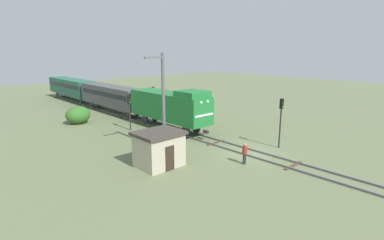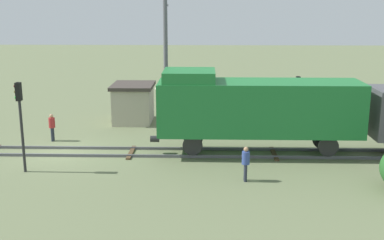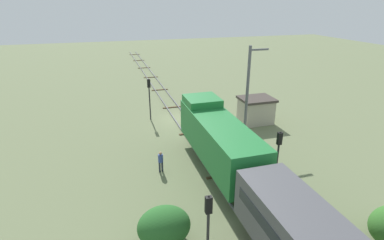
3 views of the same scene
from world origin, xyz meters
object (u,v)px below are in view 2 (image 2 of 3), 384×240
Objects in this scene: traffic_signal_near at (20,111)px; relay_hut at (133,103)px; catenary_mast at (166,63)px; worker_near_track at (52,125)px; worker_by_signal at (246,161)px; locomotive at (256,106)px; traffic_signal_mid at (297,96)px.

traffic_signal_near is 1.30× the size of relay_hut.
worker_near_track is at bearing -68.81° from catenary_mast.
traffic_signal_near reaches higher than worker_near_track.
worker_by_signal is (6.60, 11.36, 0.00)m from worker_near_track.
locomotive is at bearing 120.85° from worker_near_track.
traffic_signal_mid is 2.31× the size of worker_near_track.
relay_hut is (-10.70, 3.97, -1.76)m from traffic_signal_near.
traffic_signal_near is at bearing -38.37° from catenary_mast.
traffic_signal_mid is 2.31× the size of worker_by_signal.
traffic_signal_near is 16.20m from traffic_signal_mid.
catenary_mast is (-8.26, 6.54, 1.38)m from traffic_signal_near.
traffic_signal_near is at bearing -74.93° from locomotive.
traffic_signal_near is at bearing -20.36° from relay_hut.
traffic_signal_mid is 0.46× the size of catenary_mast.
catenary_mast is at bearing -101.36° from traffic_signal_mid.
traffic_signal_near is at bearing 45.22° from worker_near_track.
traffic_signal_mid is 8.60m from catenary_mast.
traffic_signal_near is 2.69× the size of worker_near_track.
catenary_mast reaches higher than worker_by_signal.
locomotive is 7.57m from catenary_mast.
relay_hut is at bearing -110.76° from traffic_signal_mid.
worker_by_signal is at bearing 84.82° from traffic_signal_near.
traffic_signal_near is 11.29m from worker_by_signal.
worker_by_signal is at bearing -11.40° from locomotive.
relay_hut is at bearing 129.96° from worker_by_signal.
worker_near_track is (-5.60, -0.32, -2.16)m from traffic_signal_near.
traffic_signal_mid is 1.12× the size of relay_hut.
traffic_signal_mid is at bearing 78.64° from catenary_mast.
locomotive is 10.99m from relay_hut.
traffic_signal_near is 11.55m from relay_hut.
traffic_signal_near is 6.01m from worker_near_track.
traffic_signal_mid reaches higher than relay_hut.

